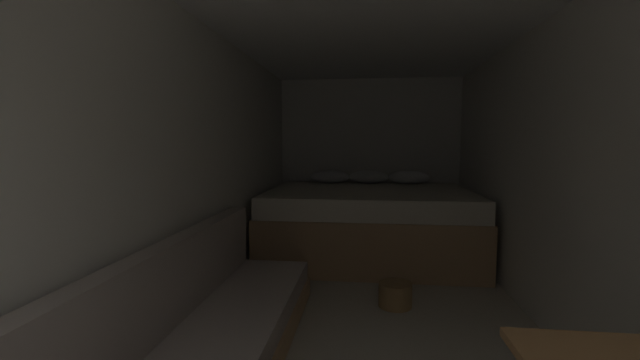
% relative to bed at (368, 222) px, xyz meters
% --- Properties ---
extents(ground_plane, '(7.49, 7.49, 0.00)m').
position_rel_bed_xyz_m(ground_plane, '(0.00, -1.83, -0.39)').
color(ground_plane, '#B2A893').
extents(wall_back, '(2.49, 0.05, 2.15)m').
position_rel_bed_xyz_m(wall_back, '(0.00, 0.93, 0.68)').
color(wall_back, silver).
rests_on(wall_back, ground).
extents(wall_left, '(0.05, 5.49, 2.15)m').
position_rel_bed_xyz_m(wall_left, '(-1.22, -1.83, 0.68)').
color(wall_left, silver).
rests_on(wall_left, ground).
extents(wall_right, '(0.05, 5.49, 2.15)m').
position_rel_bed_xyz_m(wall_right, '(1.22, -1.83, 0.68)').
color(wall_right, silver).
rests_on(wall_right, ground).
extents(ceiling_slab, '(2.49, 5.49, 0.05)m').
position_rel_bed_xyz_m(ceiling_slab, '(0.00, -1.83, 1.78)').
color(ceiling_slab, white).
rests_on(ceiling_slab, wall_left).
extents(bed, '(2.27, 1.75, 0.94)m').
position_rel_bed_xyz_m(bed, '(0.00, 0.00, 0.00)').
color(bed, tan).
rests_on(bed, ground).
extents(sofa_left, '(0.67, 2.93, 0.75)m').
position_rel_bed_xyz_m(sofa_left, '(-0.90, -2.69, -0.17)').
color(sofa_left, tan).
rests_on(sofa_left, ground).
extents(wicker_basket, '(0.26, 0.26, 0.19)m').
position_rel_bed_xyz_m(wicker_basket, '(0.21, -1.41, -0.30)').
color(wicker_basket, olive).
rests_on(wicker_basket, ground).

